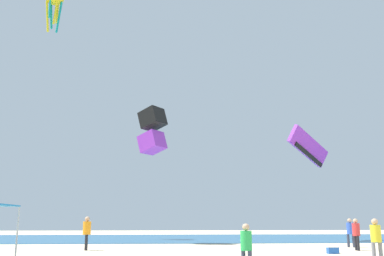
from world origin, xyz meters
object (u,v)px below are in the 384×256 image
(person_near_tent, at_px, (350,230))
(person_central, at_px, (356,232))
(person_rightmost, at_px, (376,236))
(person_far_shore, at_px, (87,230))
(kite_octopus_yellow, at_px, (54,0))
(person_leftmost, at_px, (246,244))
(kite_box_black, at_px, (152,131))
(kite_parafoil_purple, at_px, (308,147))
(cooler_box, at_px, (333,250))

(person_near_tent, height_order, person_central, person_near_tent)
(person_rightmost, distance_m, person_far_shore, 15.60)
(person_far_shore, height_order, kite_octopus_yellow, kite_octopus_yellow)
(person_central, bearing_deg, person_leftmost, 144.52)
(person_near_tent, distance_m, kite_box_black, 15.85)
(person_rightmost, bearing_deg, person_far_shore, -38.62)
(kite_octopus_yellow, xyz_separation_m, kite_parafoil_purple, (23.86, -5.22, -15.87))
(person_rightmost, distance_m, kite_parafoil_purple, 19.51)
(kite_octopus_yellow, relative_size, kite_box_black, 1.22)
(person_leftmost, bearing_deg, person_near_tent, -73.37)
(person_rightmost, bearing_deg, cooler_box, -96.31)
(person_leftmost, height_order, cooler_box, person_leftmost)
(person_central, xyz_separation_m, person_rightmost, (-2.21, -6.82, -0.01))
(person_leftmost, distance_m, person_central, 13.18)
(person_far_shore, bearing_deg, person_leftmost, 22.30)
(person_far_shore, bearing_deg, person_rightmost, 48.90)
(person_rightmost, xyz_separation_m, kite_parafoil_purple, (3.50, 17.94, 6.81))
(person_leftmost, distance_m, cooler_box, 10.09)
(person_central, distance_m, kite_parafoil_purple, 13.10)
(person_rightmost, relative_size, person_far_shore, 0.93)
(person_leftmost, distance_m, kite_octopus_yellow, 37.77)
(person_central, bearing_deg, person_near_tent, -13.55)
(person_leftmost, distance_m, person_far_shore, 13.56)
(kite_octopus_yellow, bearing_deg, person_far_shore, -129.70)
(cooler_box, bearing_deg, person_near_tent, 57.70)
(person_leftmost, xyz_separation_m, kite_parafoil_purple, (9.62, 21.33, 6.91))
(person_central, xyz_separation_m, kite_octopus_yellow, (-22.56, 16.34, 22.67))
(person_central, relative_size, cooler_box, 3.14)
(person_central, distance_m, person_rightmost, 7.17)
(person_central, relative_size, kite_box_black, 0.49)
(person_rightmost, bearing_deg, person_central, -115.30)
(person_near_tent, xyz_separation_m, person_rightmost, (-3.10, -9.71, -0.02))
(person_near_tent, xyz_separation_m, kite_octopus_yellow, (-23.46, 13.46, 22.66))
(person_leftmost, xyz_separation_m, kite_box_black, (-3.73, 18.35, 7.58))
(person_leftmost, distance_m, kite_parafoil_purple, 24.40)
(person_leftmost, relative_size, kite_octopus_yellow, 0.36)
(person_rightmost, height_order, person_far_shore, person_far_shore)
(person_leftmost, height_order, kite_box_black, kite_box_black)
(person_leftmost, height_order, person_rightmost, person_rightmost)
(person_near_tent, bearing_deg, kite_box_black, 7.95)
(person_leftmost, bearing_deg, person_far_shore, -6.04)
(person_rightmost, height_order, cooler_box, person_rightmost)
(person_leftmost, relative_size, cooler_box, 2.81)
(person_central, distance_m, kite_box_black, 16.36)
(kite_octopus_yellow, height_order, kite_box_black, kite_octopus_yellow)
(person_central, bearing_deg, kite_parafoil_purple, -2.91)
(person_central, bearing_deg, kite_octopus_yellow, 57.80)
(kite_parafoil_purple, bearing_deg, person_central, -137.53)
(person_far_shore, bearing_deg, kite_octopus_yellow, -164.90)
(person_rightmost, bearing_deg, kite_octopus_yellow, -56.07)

